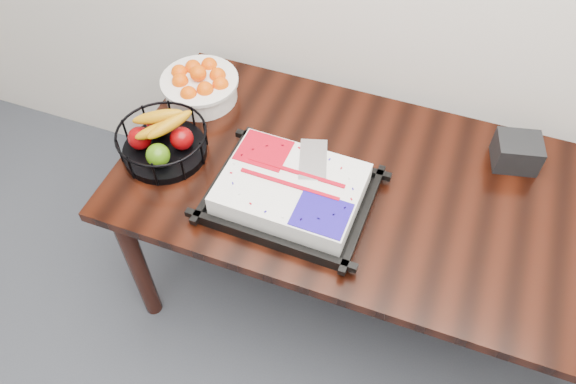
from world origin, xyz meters
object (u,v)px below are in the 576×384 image
(tangerine_bowl, at_px, (199,81))
(fruit_basket, at_px, (163,140))
(table, at_px, (377,203))
(napkin_box, at_px, (517,152))
(cake_tray, at_px, (291,191))

(tangerine_bowl, relative_size, fruit_basket, 0.94)
(table, bearing_deg, napkin_box, 34.22)
(cake_tray, xyz_separation_m, napkin_box, (0.67, 0.43, 0.01))
(tangerine_bowl, height_order, napkin_box, tangerine_bowl)
(cake_tray, distance_m, tangerine_bowl, 0.62)
(tangerine_bowl, distance_m, napkin_box, 1.17)
(napkin_box, bearing_deg, table, -145.78)
(fruit_basket, bearing_deg, tangerine_bowl, 91.67)
(cake_tray, xyz_separation_m, tangerine_bowl, (-0.50, 0.36, 0.03))
(table, distance_m, tangerine_bowl, 0.81)
(cake_tray, relative_size, tangerine_bowl, 1.77)
(tangerine_bowl, bearing_deg, table, -14.66)
(cake_tray, xyz_separation_m, fruit_basket, (-0.49, 0.04, 0.02))
(table, bearing_deg, cake_tray, -149.74)
(napkin_box, bearing_deg, tangerine_bowl, -176.38)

